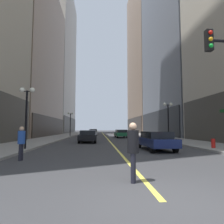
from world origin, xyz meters
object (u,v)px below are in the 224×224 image
object	(u,v)px
car_navy	(155,140)
pedestrian_in_black_coat	(133,147)
car_black	(88,136)
car_yellow	(94,131)
pedestrian_in_blue_hoodie	(21,141)
street_lamp_left_far	(70,119)
car_blue	(94,131)
street_lamp_left_near	(27,104)
car_silver	(93,132)
fire_hydrant_right	(213,144)
car_green	(121,133)
street_lamp_right_mid	(168,113)

from	to	relation	value
car_navy	pedestrian_in_black_coat	xyz separation A→B (m)	(-3.09, -8.05, 0.29)
car_black	car_yellow	xyz separation A→B (m)	(0.03, 30.59, -0.01)
car_navy	pedestrian_in_blue_hoodie	xyz separation A→B (m)	(-7.83, -3.95, 0.24)
pedestrian_in_blue_hoodie	street_lamp_left_far	xyz separation A→B (m)	(-1.30, 25.56, 2.30)
car_yellow	street_lamp_left_far	bearing A→B (deg)	-102.87
car_blue	street_lamp_left_near	distance (m)	46.12
car_silver	fire_hydrant_right	xyz separation A→B (m)	(9.41, -29.20, -0.32)
car_yellow	pedestrian_in_black_coat	bearing A→B (deg)	-87.41
car_green	car_silver	xyz separation A→B (m)	(-4.90, 10.79, -0.00)
street_lamp_right_mid	car_blue	bearing A→B (deg)	103.34
car_blue	car_black	bearing A→B (deg)	-89.56
pedestrian_in_blue_hoodie	fire_hydrant_right	world-z (taller)	pedestrian_in_blue_hoodie
street_lamp_left_near	fire_hydrant_right	distance (m)	13.61
car_blue	street_lamp_right_mid	xyz separation A→B (m)	(9.19, -38.78, 2.54)
street_lamp_left_far	fire_hydrant_right	distance (m)	25.72
car_blue	car_navy	bearing A→B (deg)	-83.16
car_green	street_lamp_right_mid	distance (m)	11.91
car_silver	fire_hydrant_right	bearing A→B (deg)	-72.13
street_lamp_right_mid	street_lamp_left_far	bearing A→B (deg)	131.75
car_black	pedestrian_in_black_coat	bearing A→B (deg)	-82.45
pedestrian_in_black_coat	street_lamp_right_mid	world-z (taller)	street_lamp_right_mid
street_lamp_left_near	car_navy	bearing A→B (deg)	-0.85
car_black	pedestrian_in_blue_hoodie	xyz separation A→B (m)	(-2.60, -12.13, 0.23)
pedestrian_in_black_coat	fire_hydrant_right	bearing A→B (deg)	47.15
pedestrian_in_blue_hoodie	car_navy	bearing A→B (deg)	26.75
pedestrian_in_black_coat	street_lamp_left_far	size ratio (longest dim) A/B	0.39
car_black	car_blue	world-z (taller)	same
pedestrian_in_blue_hoodie	street_lamp_left_near	xyz separation A→B (m)	(-1.30, 4.08, 2.30)
car_silver	pedestrian_in_black_coat	distance (m)	37.09
car_blue	street_lamp_left_far	size ratio (longest dim) A/B	1.04
car_yellow	pedestrian_in_black_coat	distance (m)	46.86
pedestrian_in_black_coat	street_lamp_left_near	xyz separation A→B (m)	(-6.04, 8.18, 2.25)
car_silver	pedestrian_in_black_coat	xyz separation A→B (m)	(2.16, -37.02, 0.29)
car_black	car_blue	bearing A→B (deg)	90.44
car_yellow	car_blue	size ratio (longest dim) A/B	0.89
car_yellow	car_blue	distance (m)	7.28
car_green	street_lamp_left_far	world-z (taller)	street_lamp_left_far
car_green	pedestrian_in_black_coat	distance (m)	26.38
pedestrian_in_blue_hoodie	street_lamp_right_mid	xyz separation A→B (m)	(11.50, 11.21, 2.30)
car_green	pedestrian_in_blue_hoodie	bearing A→B (deg)	-108.69
fire_hydrant_right	street_lamp_left_far	bearing A→B (deg)	121.35
car_navy	car_yellow	distance (m)	39.12
car_black	street_lamp_left_near	world-z (taller)	street_lamp_left_near
car_navy	car_blue	size ratio (longest dim) A/B	1.02
pedestrian_in_black_coat	pedestrian_in_blue_hoodie	bearing A→B (deg)	139.19
car_green	fire_hydrant_right	world-z (taller)	car_green
street_lamp_left_far	street_lamp_left_near	bearing A→B (deg)	-90.00
pedestrian_in_blue_hoodie	car_yellow	bearing A→B (deg)	86.48
pedestrian_in_blue_hoodie	fire_hydrant_right	xyz separation A→B (m)	(12.00, 3.73, -0.56)
car_green	pedestrian_in_black_coat	bearing A→B (deg)	-95.97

